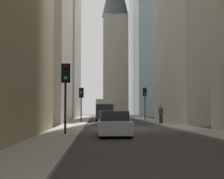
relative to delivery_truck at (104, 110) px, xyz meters
The scene contains 12 objects.
ground_plane 19.11m from the delivery_truck, behind, with size 135.00×135.00×0.00m, color #302D30.
sidewalk_right 19.30m from the delivery_truck, behind, with size 90.00×2.20×0.14m, color gray.
sidewalk_left 19.94m from the delivery_truck, 162.75° to the right, with size 90.00×2.20×0.14m, color gray.
building_right_far 21.58m from the delivery_truck, 36.23° to the left, with size 19.68×10.00×32.82m.
building_right_midfar 16.74m from the delivery_truck, 131.77° to the left, with size 13.64×10.50×25.56m.
church_spire 31.32m from the delivery_truck, ahead, with size 5.72×5.72×34.16m.
delivery_truck is the anchor object (origin of this frame).
sedan_silver 26.83m from the delivery_truck, behind, with size 4.30×1.78×1.42m.
traffic_light_foreground 27.13m from the delivery_truck, behind, with size 0.43×0.52×3.99m.
traffic_light_midblock 9.37m from the delivery_truck, 163.14° to the left, with size 0.43×0.52×3.73m.
traffic_light_far_junction 5.99m from the delivery_truck, 115.19° to the right, with size 0.43×0.52×4.13m.
pedestrian 13.93m from the delivery_truck, 157.72° to the right, with size 0.26×0.44×1.77m.
Camera 1 is at (-27.37, 2.38, 1.54)m, focal length 55.21 mm.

